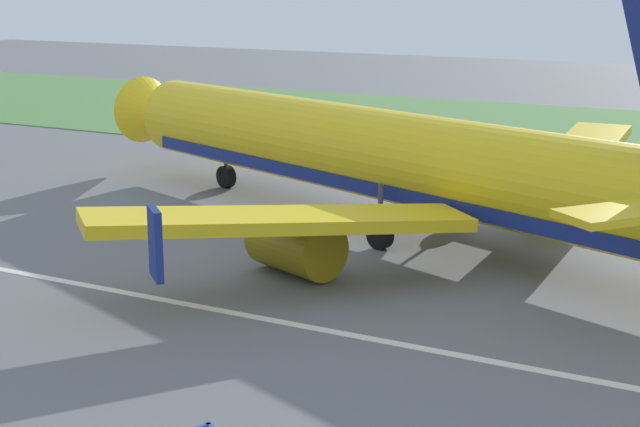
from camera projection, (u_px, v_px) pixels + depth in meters
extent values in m
cube|color=#518442|center=(593.00, 136.00, 63.47)|extent=(220.00, 28.00, 0.06)
cube|color=silver|center=(296.00, 325.00, 29.00)|extent=(120.00, 0.36, 0.01)
cylinder|color=yellow|center=(376.00, 153.00, 39.65)|extent=(29.40, 13.97, 3.70)
cube|color=navy|center=(375.00, 177.00, 39.90)|extent=(26.52, 12.75, 0.56)
cone|color=yellow|center=(159.00, 112.00, 51.62)|extent=(4.27, 4.52, 3.63)
cube|color=yellow|center=(283.00, 220.00, 31.43)|extent=(10.70, 11.34, 1.35)
cube|color=navy|center=(155.00, 244.00, 25.10)|extent=(0.95, 0.89, 1.90)
cylinder|color=#856D0E|center=(296.00, 244.00, 33.65)|extent=(3.73, 3.09, 2.10)
cube|color=yellow|center=(576.00, 158.00, 42.21)|extent=(2.94, 13.06, 1.35)
cylinder|color=#856D0E|center=(530.00, 189.00, 42.42)|extent=(3.73, 3.09, 2.10)
cylinder|color=#4C4C51|center=(226.00, 156.00, 47.65)|extent=(0.20, 0.20, 2.04)
cylinder|color=black|center=(226.00, 177.00, 47.89)|extent=(1.19, 0.81, 1.10)
cylinder|color=#4C4C51|center=(380.00, 209.00, 36.80)|extent=(0.20, 0.20, 2.04)
cylinder|color=black|center=(380.00, 235.00, 37.04)|extent=(1.19, 0.81, 1.10)
cylinder|color=#4C4C51|center=(456.00, 193.00, 39.64)|extent=(0.20, 0.20, 2.04)
cylinder|color=black|center=(455.00, 217.00, 39.88)|extent=(1.19, 0.81, 1.10)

